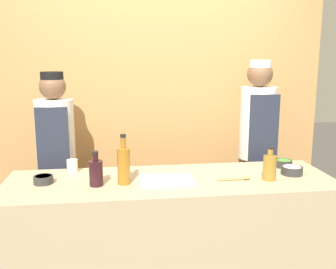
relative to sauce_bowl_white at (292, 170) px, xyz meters
The scene contains 13 objects.
cabinet_wall 1.41m from the sauce_bowl_white, 128.05° to the left, with size 3.08×0.18×2.40m.
counter 0.99m from the sauce_bowl_white, behind, with size 2.21×0.70×0.91m.
sauce_bowl_white is the anchor object (origin of this frame).
sauce_bowl_green 0.18m from the sauce_bowl_white, 84.29° to the left, with size 0.12×0.12×0.05m.
sauce_bowl_red 1.69m from the sauce_bowl_white, behind, with size 0.13×0.13×0.05m.
cutting_board 0.90m from the sauce_bowl_white, behind, with size 0.35×0.23×0.02m.
bottle_vinegar 0.24m from the sauce_bowl_white, 153.83° to the right, with size 0.09×0.09×0.23m.
bottle_amber 1.18m from the sauce_bowl_white, behind, with size 0.08×0.08×0.33m.
bottle_wine 1.35m from the sauce_bowl_white, behind, with size 0.09×0.09×0.23m.
cup_cream 1.55m from the sauce_bowl_white, behind, with size 0.08×0.08×0.09m.
wooden_spoon 0.43m from the sauce_bowl_white, 168.92° to the right, with size 0.22×0.04×0.02m.
chef_left 1.82m from the sauce_bowl_white, 159.07° to the left, with size 0.30×0.30×1.61m.
chef_right 0.65m from the sauce_bowl_white, 91.55° to the left, with size 0.31×0.31×1.70m.
Camera 1 is at (-0.35, -2.50, 1.74)m, focal length 42.00 mm.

